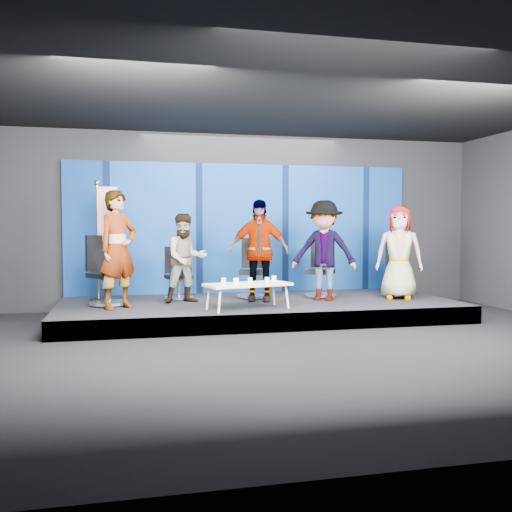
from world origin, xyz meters
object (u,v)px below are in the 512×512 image
object	(u,v)px
panelist_d	(324,250)
panelist_b	(186,258)
chair_b	(178,282)
chair_d	(321,278)
mug_e	(274,279)
panelist_c	(259,250)
chair_c	(253,278)
mug_d	(267,280)
flag_stand	(104,238)
panelist_a	(118,250)
mug_c	(250,280)
chair_a	(106,282)
mug_a	(224,281)
chair_e	(397,278)
coffee_table	(248,285)
mug_b	(236,281)
panelist_e	(399,253)

from	to	relation	value
panelist_d	panelist_b	bearing A→B (deg)	-155.83
chair_b	panelist_d	world-z (taller)	panelist_d
chair_d	mug_e	bearing A→B (deg)	-108.76
chair_b	panelist_c	distance (m)	1.62
chair_c	mug_e	distance (m)	1.25
mug_d	flag_stand	xyz separation A→B (m)	(-2.62, 1.16, 0.67)
panelist_a	mug_e	xyz separation A→B (m)	(2.54, -0.31, -0.50)
chair_b	mug_c	xyz separation A→B (m)	(1.04, -1.44, 0.15)
panelist_c	mug_c	distance (m)	1.04
chair_c	chair_a	bearing A→B (deg)	-155.17
mug_c	mug_a	bearing A→B (deg)	-170.63
panelist_a	chair_e	world-z (taller)	panelist_a
chair_b	chair_c	world-z (taller)	chair_c
panelist_a	chair_b	xyz separation A→B (m)	(1.05, 0.99, -0.65)
coffee_table	flag_stand	bearing A→B (deg)	152.40
chair_d	mug_d	distance (m)	1.85
panelist_b	chair_e	xyz separation A→B (m)	(4.09, 0.11, -0.43)
chair_b	coffee_table	xyz separation A→B (m)	(0.99, -1.51, 0.07)
chair_a	flag_stand	xyz separation A→B (m)	(-0.04, 0.21, 0.74)
mug_e	flag_stand	distance (m)	3.03
chair_d	flag_stand	world-z (taller)	flag_stand
panelist_c	chair_d	bearing A→B (deg)	29.58
chair_c	mug_c	distance (m)	1.43
chair_b	chair_d	bearing A→B (deg)	-15.43
panelist_c	mug_b	distance (m)	1.35
panelist_d	flag_stand	bearing A→B (deg)	-156.53
chair_d	coffee_table	world-z (taller)	chair_d
chair_a	mug_c	size ratio (longest dim) A/B	14.08
chair_c	mug_c	bearing A→B (deg)	-89.64
panelist_c	flag_stand	xyz separation A→B (m)	(-2.69, 0.26, 0.22)
coffee_table	flag_stand	distance (m)	2.69
panelist_d	flag_stand	size ratio (longest dim) A/B	0.85
mug_e	chair_d	bearing A→B (deg)	41.68
panelist_e	panelist_c	bearing A→B (deg)	-160.25
chair_c	flag_stand	size ratio (longest dim) A/B	0.53
panelist_b	flag_stand	bearing A→B (deg)	162.19
panelist_e	mug_d	bearing A→B (deg)	-140.87
chair_b	mug_c	bearing A→B (deg)	-64.60
flag_stand	panelist_c	bearing A→B (deg)	3.11
panelist_a	panelist_e	bearing A→B (deg)	-36.94
chair_e	panelist_b	bearing A→B (deg)	-152.55
chair_e	mug_d	xyz separation A→B (m)	(-2.86, -1.09, 0.12)
chair_b	panelist_d	distance (m)	2.74
chair_a	mug_d	distance (m)	2.75
chair_a	panelist_a	world-z (taller)	panelist_a
panelist_e	chair_e	bearing A→B (deg)	93.52
panelist_c	chair_d	size ratio (longest dim) A/B	1.63
panelist_a	mug_a	bearing A→B (deg)	-56.29
panelist_b	mug_c	distance (m)	1.38
chair_a	panelist_b	xyz separation A→B (m)	(1.36, 0.03, 0.39)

